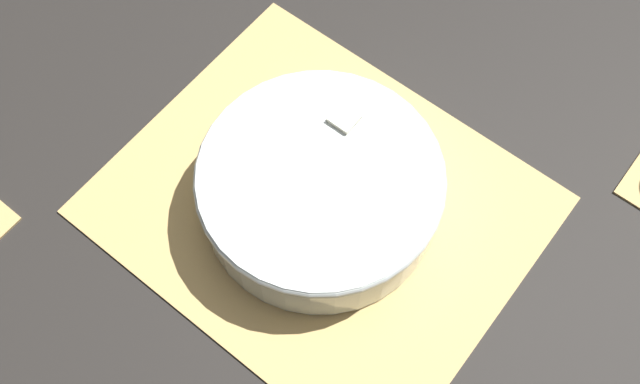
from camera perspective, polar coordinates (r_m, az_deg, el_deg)
name	(u,v)px	position (r m, az deg, el deg)	size (l,w,h in m)	color
ground_plane	(320,206)	(0.85, 0.00, -1.05)	(6.00, 6.00, 0.00)	black
bamboo_mat_center	(320,205)	(0.84, 0.00, -0.96)	(0.45, 0.38, 0.01)	tan
fruit_salad_bowl	(320,187)	(0.80, -0.01, 0.41)	(0.27, 0.27, 0.08)	silver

